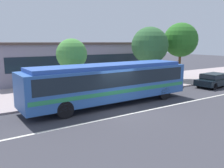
# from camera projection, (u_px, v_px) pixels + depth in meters

# --- Properties ---
(ground_plane) EXTENTS (120.00, 120.00, 0.00)m
(ground_plane) POSITION_uv_depth(u_px,v_px,m) (122.00, 111.00, 14.67)
(ground_plane) COLOR #393840
(sidewalk_slab) EXTENTS (60.00, 8.00, 0.12)m
(sidewalk_slab) POSITION_uv_depth(u_px,v_px,m) (75.00, 90.00, 20.50)
(sidewalk_slab) COLOR #A49395
(sidewalk_slab) RESTS_ON ground_plane
(lane_stripe_center) EXTENTS (56.00, 0.16, 0.01)m
(lane_stripe_center) POSITION_uv_depth(u_px,v_px,m) (130.00, 114.00, 14.01)
(lane_stripe_center) COLOR silver
(lane_stripe_center) RESTS_ON ground_plane
(transit_bus) EXTENTS (11.94, 2.78, 2.75)m
(transit_bus) POSITION_uv_depth(u_px,v_px,m) (111.00, 81.00, 15.96)
(transit_bus) COLOR #2F5CA8
(transit_bus) RESTS_ON ground_plane
(sedan_far_ahead) EXTENTS (4.33, 2.06, 1.29)m
(sedan_far_ahead) POSITION_uv_depth(u_px,v_px,m) (214.00, 79.00, 22.30)
(sedan_far_ahead) COLOR black
(sedan_far_ahead) RESTS_ON ground_plane
(pedestrian_waiting_near_sign) EXTENTS (0.47, 0.47, 1.65)m
(pedestrian_waiting_near_sign) POSITION_uv_depth(u_px,v_px,m) (105.00, 80.00, 19.44)
(pedestrian_waiting_near_sign) COLOR #3B2B33
(pedestrian_waiting_near_sign) RESTS_ON sidewalk_slab
(bus_stop_sign) EXTENTS (0.09, 0.44, 2.44)m
(bus_stop_sign) POSITION_uv_depth(u_px,v_px,m) (133.00, 73.00, 19.51)
(bus_stop_sign) COLOR gray
(bus_stop_sign) RESTS_ON sidewalk_slab
(street_tree_near_stop) EXTENTS (2.43, 2.43, 4.35)m
(street_tree_near_stop) POSITION_uv_depth(u_px,v_px,m) (72.00, 55.00, 18.51)
(street_tree_near_stop) COLOR brown
(street_tree_near_stop) RESTS_ON sidewalk_slab
(street_tree_mid_block) EXTENTS (3.68, 3.68, 5.58)m
(street_tree_mid_block) POSITION_uv_depth(u_px,v_px,m) (150.00, 46.00, 23.58)
(street_tree_mid_block) COLOR brown
(street_tree_mid_block) RESTS_ON sidewalk_slab
(street_tree_far_end) EXTENTS (3.64, 3.64, 6.12)m
(street_tree_far_end) POSITION_uv_depth(u_px,v_px,m) (181.00, 40.00, 25.36)
(street_tree_far_end) COLOR brown
(street_tree_far_end) RESTS_ON sidewalk_slab
(station_building) EXTENTS (17.34, 7.94, 4.16)m
(station_building) POSITION_uv_depth(u_px,v_px,m) (70.00, 60.00, 27.79)
(station_building) COLOR gray
(station_building) RESTS_ON ground_plane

